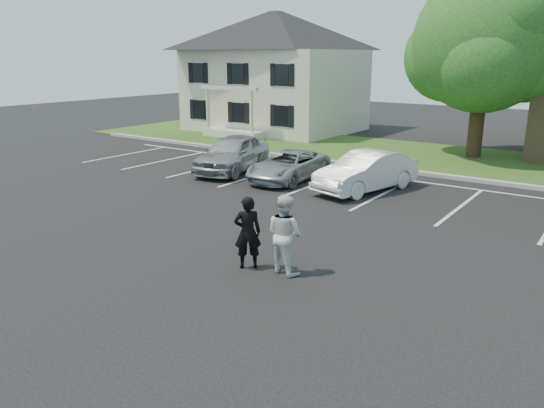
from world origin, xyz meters
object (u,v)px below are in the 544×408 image
object	(u,v)px
man_black_suit	(248,232)
man_white_shirt	(285,234)
car_silver_west	(232,153)
car_silver_minivan	(289,166)
house	(276,72)
tree	(487,45)
car_white_sedan	(366,172)

from	to	relation	value
man_black_suit	man_white_shirt	xyz separation A→B (m)	(0.86, 0.28, 0.05)
car_silver_west	car_silver_minivan	distance (m)	2.90
car_silver_west	man_black_suit	bearing A→B (deg)	-61.93
house	car_silver_west	distance (m)	13.76
man_white_shirt	car_silver_west	xyz separation A→B (m)	(-8.01, 7.96, -0.14)
tree	man_white_shirt	size ratio (longest dim) A/B	4.73
tree	car_silver_minivan	bearing A→B (deg)	-117.81
car_silver_west	car_white_sedan	size ratio (longest dim) A/B	1.06
man_black_suit	car_silver_west	distance (m)	10.91
man_white_shirt	tree	bearing A→B (deg)	-79.24
house	man_black_suit	bearing A→B (deg)	-56.91
tree	car_silver_minivan	distance (m)	11.54
house	car_white_sedan	bearing A→B (deg)	-44.01
tree	man_black_suit	xyz separation A→B (m)	(-0.65, -17.54, -4.47)
house	car_white_sedan	xyz separation A→B (m)	(12.23, -11.82, -3.11)
car_silver_west	car_silver_minivan	world-z (taller)	car_silver_west
man_white_shirt	car_silver_minivan	world-z (taller)	man_white_shirt
man_black_suit	car_white_sedan	bearing A→B (deg)	-125.25
car_silver_minivan	car_white_sedan	world-z (taller)	car_white_sedan
man_black_suit	car_silver_west	xyz separation A→B (m)	(-7.16, 8.23, -0.08)
car_silver_west	tree	bearing A→B (deg)	37.11
car_silver_west	man_white_shirt	bearing A→B (deg)	-57.73
house	car_white_sedan	size ratio (longest dim) A/B	2.35
house	man_black_suit	size ratio (longest dim) A/B	5.88
man_black_suit	car_silver_minivan	distance (m)	9.28
man_black_suit	car_white_sedan	world-z (taller)	man_black_suit
man_black_suit	tree	bearing A→B (deg)	-133.78
tree	man_black_suit	distance (m)	18.12
man_white_shirt	house	bearing A→B (deg)	-44.81
car_silver_west	car_silver_minivan	size ratio (longest dim) A/B	1.10
house	car_silver_west	size ratio (longest dim) A/B	2.21
car_white_sedan	car_silver_west	bearing A→B (deg)	-163.37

